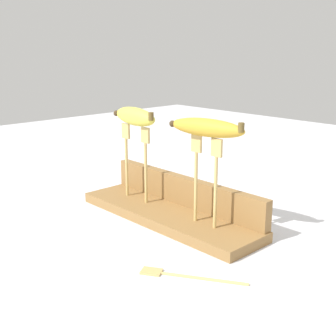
{
  "coord_description": "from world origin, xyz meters",
  "views": [
    {
      "loc": [
        0.7,
        -0.66,
        0.38
      ],
      "look_at": [
        0.0,
        0.0,
        0.12
      ],
      "focal_mm": 48.44,
      "sensor_mm": 36.0,
      "label": 1
    }
  ],
  "objects_px": {
    "fork_stand_right": "(204,173)",
    "fork_stand_left": "(134,156)",
    "banana_raised_right": "(205,128)",
    "fork_fallen_near": "(179,274)",
    "banana_raised_left": "(134,117)"
  },
  "relations": [
    {
      "from": "banana_raised_right",
      "to": "fork_stand_right",
      "type": "bearing_deg",
      "value": 9.49
    },
    {
      "from": "fork_stand_left",
      "to": "banana_raised_left",
      "type": "relative_size",
      "value": 1.16
    },
    {
      "from": "fork_stand_right",
      "to": "banana_raised_right",
      "type": "bearing_deg",
      "value": -170.51
    },
    {
      "from": "fork_stand_right",
      "to": "fork_stand_left",
      "type": "bearing_deg",
      "value": -180.0
    },
    {
      "from": "fork_stand_left",
      "to": "banana_raised_left",
      "type": "distance_m",
      "value": 0.09
    },
    {
      "from": "banana_raised_right",
      "to": "fork_fallen_near",
      "type": "xyz_separation_m",
      "value": [
        0.09,
        -0.16,
        -0.22
      ]
    },
    {
      "from": "fork_stand_left",
      "to": "banana_raised_left",
      "type": "bearing_deg",
      "value": 173.76
    },
    {
      "from": "fork_stand_right",
      "to": "banana_raised_right",
      "type": "height_order",
      "value": "banana_raised_right"
    },
    {
      "from": "fork_stand_right",
      "to": "fork_fallen_near",
      "type": "distance_m",
      "value": 0.23
    },
    {
      "from": "fork_fallen_near",
      "to": "banana_raised_right",
      "type": "bearing_deg",
      "value": 119.59
    },
    {
      "from": "fork_stand_left",
      "to": "fork_stand_right",
      "type": "relative_size",
      "value": 0.97
    },
    {
      "from": "banana_raised_left",
      "to": "banana_raised_right",
      "type": "relative_size",
      "value": 0.9
    },
    {
      "from": "banana_raised_right",
      "to": "fork_fallen_near",
      "type": "relative_size",
      "value": 1.03
    },
    {
      "from": "fork_stand_left",
      "to": "banana_raised_left",
      "type": "xyz_separation_m",
      "value": [
        -0.0,
        0.0,
        0.09
      ]
    },
    {
      "from": "fork_stand_right",
      "to": "banana_raised_right",
      "type": "xyz_separation_m",
      "value": [
        -0.0,
        -0.0,
        0.09
      ]
    }
  ]
}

